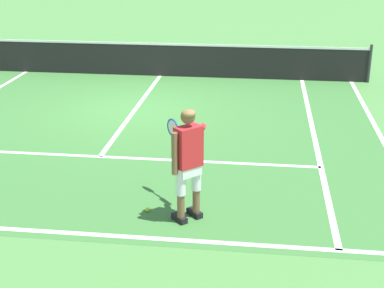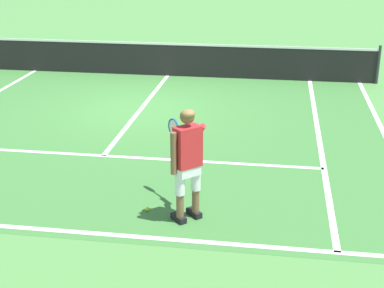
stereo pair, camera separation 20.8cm
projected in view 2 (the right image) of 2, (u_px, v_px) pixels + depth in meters
ground_plane at (141, 109)px, 13.67m from camera, size 80.00×80.00×0.00m
court_inner_surface at (127, 126)px, 12.46m from camera, size 10.98×9.67×0.00m
line_baseline at (44, 229)px, 8.17m from camera, size 10.98×0.10×0.01m
line_service at (103, 156)px, 10.83m from camera, size 8.23×0.10×0.01m
line_centre_service at (142, 107)px, 13.79m from camera, size 0.10×6.40×0.01m
line_singles_right at (319, 136)px, 11.88m from camera, size 0.10×9.27×0.01m
tennis_net at (167, 59)px, 16.57m from camera, size 11.96×0.08×1.07m
tennis_player at (187, 157)px, 8.14m from camera, size 0.72×1.17×1.71m
tennis_ball_near_feet at (147, 209)px, 8.71m from camera, size 0.07×0.07×0.07m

